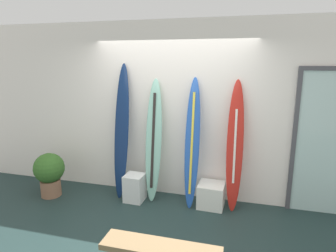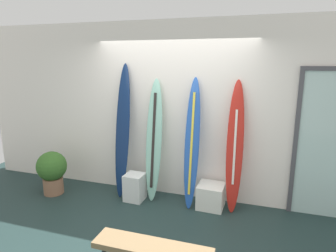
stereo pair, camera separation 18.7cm
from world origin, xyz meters
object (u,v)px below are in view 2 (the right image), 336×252
at_px(surfboard_cobalt, 192,144).
at_px(surfboard_crimson, 235,148).
at_px(surfboard_seafoam, 154,141).
at_px(potted_plant, 52,170).
at_px(display_block_center, 135,187).
at_px(surfboard_navy, 123,132).
at_px(bench, 152,251).
at_px(display_block_left, 211,196).

bearing_deg(surfboard_cobalt, surfboard_crimson, 4.14).
xyz_separation_m(surfboard_seafoam, potted_plant, (-1.67, -0.38, -0.53)).
relative_size(surfboard_seafoam, display_block_center, 4.46).
xyz_separation_m(surfboard_seafoam, surfboard_crimson, (1.25, 0.01, -0.00)).
xyz_separation_m(surfboard_navy, bench, (1.19, -1.83, -0.65)).
relative_size(surfboard_navy, surfboard_crimson, 1.12).
relative_size(surfboard_cobalt, display_block_left, 4.88).
bearing_deg(bench, potted_plant, 147.98).
distance_m(surfboard_navy, display_block_left, 1.71).
distance_m(surfboard_seafoam, surfboard_crimson, 1.25).
bearing_deg(surfboard_cobalt, display_block_left, -2.61).
distance_m(surfboard_navy, surfboard_crimson, 1.78).
xyz_separation_m(surfboard_navy, surfboard_crimson, (1.78, 0.03, -0.12)).
bearing_deg(surfboard_crimson, surfboard_cobalt, -175.86).
xyz_separation_m(surfboard_seafoam, display_block_center, (-0.27, -0.18, -0.73)).
relative_size(surfboard_navy, potted_plant, 2.97).
bearing_deg(surfboard_seafoam, bench, -70.28).
height_order(surfboard_seafoam, surfboard_crimson, surfboard_crimson).
distance_m(surfboard_navy, potted_plant, 1.36).
xyz_separation_m(surfboard_navy, display_block_center, (0.27, -0.17, -0.85)).
bearing_deg(surfboard_cobalt, potted_plant, -171.33).
relative_size(surfboard_seafoam, surfboard_crimson, 1.00).
xyz_separation_m(display_block_left, bench, (-0.27, -1.79, 0.23)).
xyz_separation_m(display_block_left, display_block_center, (-1.20, -0.13, 0.04)).
relative_size(surfboard_cobalt, display_block_center, 4.54).
height_order(surfboard_navy, surfboard_cobalt, surfboard_navy).
relative_size(surfboard_crimson, bench, 1.66).
distance_m(display_block_center, potted_plant, 1.43).
xyz_separation_m(surfboard_cobalt, potted_plant, (-2.29, -0.35, -0.55)).
relative_size(surfboard_cobalt, surfboard_crimson, 1.01).
height_order(surfboard_seafoam, potted_plant, surfboard_seafoam).
height_order(surfboard_seafoam, display_block_left, surfboard_seafoam).
height_order(surfboard_navy, surfboard_seafoam, surfboard_navy).
bearing_deg(bench, surfboard_seafoam, 109.72).
xyz_separation_m(surfboard_crimson, display_block_center, (-1.51, -0.19, -0.73)).
bearing_deg(surfboard_seafoam, surfboard_navy, -178.33).
bearing_deg(surfboard_navy, surfboard_cobalt, -0.98).
bearing_deg(display_block_center, potted_plant, -171.83).
bearing_deg(surfboard_crimson, surfboard_navy, -179.18).
relative_size(surfboard_seafoam, display_block_left, 4.80).
distance_m(surfboard_seafoam, display_block_left, 1.21).
bearing_deg(display_block_center, surfboard_seafoam, 34.53).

